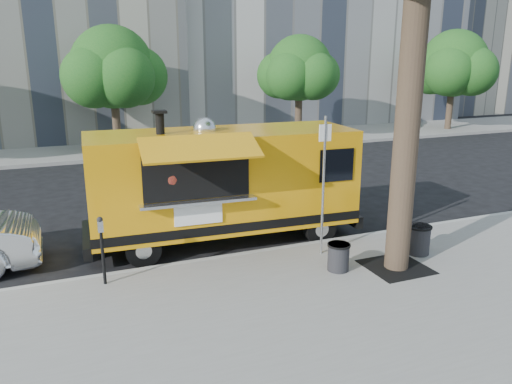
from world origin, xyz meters
The scene contains 14 objects.
ground centered at (0.00, 0.00, 0.00)m, with size 120.00×120.00×0.00m, color black.
sidewalk centered at (0.00, -4.00, 0.07)m, with size 60.00×6.00×0.15m, color gray.
curb centered at (0.00, -0.93, 0.07)m, with size 60.00×0.14×0.16m, color #999993.
far_sidewalk centered at (0.00, 13.50, 0.07)m, with size 60.00×5.00×0.15m, color gray.
building_right centered at (30.00, 24.00, 8.00)m, with size 16.00×12.00×16.00m, color #A49D89.
tree_well centered at (2.60, -2.80, 0.15)m, with size 1.20×1.20×0.02m, color black.
far_tree_b centered at (-1.00, 12.70, 3.83)m, with size 3.60×3.60×5.50m.
far_tree_c centered at (8.00, 12.40, 3.72)m, with size 3.24×3.24×5.21m.
far_tree_d centered at (18.00, 12.60, 3.89)m, with size 3.78×3.78×5.64m.
sign_post centered at (1.55, -1.55, 1.85)m, with size 0.28×0.06×3.00m.
parking_meter centered at (-3.00, -1.35, 0.98)m, with size 0.11×0.11×1.33m.
food_truck centered at (-0.09, 0.28, 1.49)m, with size 6.53×3.13×3.17m.
trash_bin_left centered at (1.43, -2.47, 0.45)m, with size 0.47×0.47×0.56m.
trash_bin_right centered at (3.50, -2.36, 0.49)m, with size 0.53×0.53×0.64m.
Camera 1 is at (-3.60, -10.47, 4.33)m, focal length 35.00 mm.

